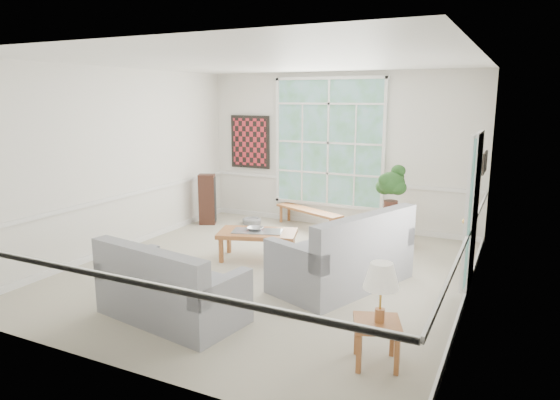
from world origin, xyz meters
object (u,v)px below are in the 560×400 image
object	(u,v)px
loveseat_right	(342,247)
side_table	(376,343)
loveseat_front	(172,280)
coffee_table	(258,245)
end_table	(392,229)

from	to	relation	value
loveseat_right	side_table	size ratio (longest dim) A/B	4.39
loveseat_right	loveseat_front	bearing A→B (deg)	-106.30
loveseat_right	coffee_table	size ratio (longest dim) A/B	1.61
coffee_table	loveseat_right	bearing A→B (deg)	-34.37
loveseat_front	coffee_table	size ratio (longest dim) A/B	1.40
end_table	loveseat_right	bearing A→B (deg)	-94.23
side_table	loveseat_right	bearing A→B (deg)	118.27
loveseat_front	coffee_table	xyz separation A→B (m)	(-0.14, 2.31, -0.23)
side_table	end_table	bearing A→B (deg)	101.72
loveseat_right	coffee_table	bearing A→B (deg)	-175.18
loveseat_right	side_table	world-z (taller)	loveseat_right
loveseat_right	side_table	distance (m)	2.12
coffee_table	side_table	world-z (taller)	coffee_table
coffee_table	end_table	world-z (taller)	end_table
loveseat_right	end_table	size ratio (longest dim) A/B	3.50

